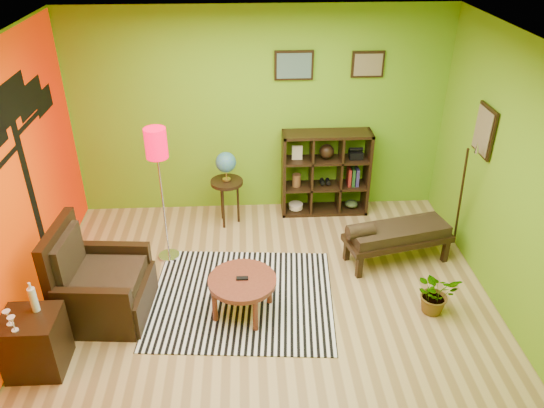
{
  "coord_description": "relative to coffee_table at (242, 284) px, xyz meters",
  "views": [
    {
      "loc": [
        -0.19,
        -4.47,
        3.88
      ],
      "look_at": [
        0.07,
        0.44,
        1.05
      ],
      "focal_mm": 35.0,
      "sensor_mm": 36.0,
      "label": 1
    }
  ],
  "objects": [
    {
      "name": "ground",
      "position": [
        0.26,
        0.06,
        -0.38
      ],
      "size": [
        5.0,
        5.0,
        0.0
      ],
      "primitive_type": "plane",
      "color": "tan",
      "rests_on": "ground"
    },
    {
      "name": "room_shell",
      "position": [
        0.17,
        0.07,
        1.42
      ],
      "size": [
        5.04,
        4.54,
        2.82
      ],
      "color": "#68A518",
      "rests_on": "ground"
    },
    {
      "name": "zebra_rug",
      "position": [
        -0.01,
        0.22,
        -0.38
      ],
      "size": [
        2.15,
        1.9,
        0.01
      ],
      "primitive_type": "cube",
      "rotation": [
        0.0,
        0.0,
        -0.08
      ],
      "color": "white",
      "rests_on": "ground"
    },
    {
      "name": "coffee_table",
      "position": [
        0.0,
        0.0,
        0.0
      ],
      "size": [
        0.72,
        0.72,
        0.46
      ],
      "color": "maroon",
      "rests_on": "ground"
    },
    {
      "name": "armchair",
      "position": [
        -1.51,
        0.08,
        -0.06
      ],
      "size": [
        0.95,
        0.96,
        1.07
      ],
      "color": "black",
      "rests_on": "ground"
    },
    {
      "name": "side_cabinet",
      "position": [
        -1.94,
        -0.67,
        -0.07
      ],
      "size": [
        0.52,
        0.47,
        0.93
      ],
      "color": "black",
      "rests_on": "ground"
    },
    {
      "name": "floor_lamp",
      "position": [
        -0.92,
        1.07,
        1.01
      ],
      "size": [
        0.26,
        0.26,
        1.71
      ],
      "color": "silver",
      "rests_on": "ground"
    },
    {
      "name": "globe_table",
      "position": [
        -0.19,
        1.84,
        0.42
      ],
      "size": [
        0.43,
        0.43,
        1.05
      ],
      "color": "black",
      "rests_on": "ground"
    },
    {
      "name": "cube_shelf",
      "position": [
        1.18,
        2.09,
        0.22
      ],
      "size": [
        1.2,
        0.35,
        1.2
      ],
      "color": "black",
      "rests_on": "ground"
    },
    {
      "name": "bench",
      "position": [
        1.85,
        0.84,
        0.0
      ],
      "size": [
        1.37,
        0.74,
        0.6
      ],
      "color": "black",
      "rests_on": "ground"
    },
    {
      "name": "potted_plant",
      "position": [
        2.06,
        -0.09,
        -0.19
      ],
      "size": [
        0.52,
        0.56,
        0.38
      ],
      "primitive_type": "imported",
      "rotation": [
        0.0,
        0.0,
        0.17
      ],
      "color": "#26661E",
      "rests_on": "ground"
    }
  ]
}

